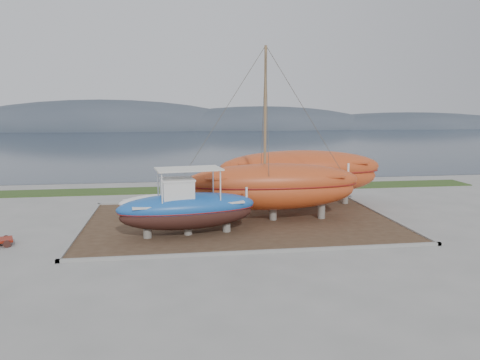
{
  "coord_description": "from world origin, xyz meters",
  "views": [
    {
      "loc": [
        -4.0,
        -22.94,
        6.84
      ],
      "look_at": [
        -0.03,
        4.0,
        2.56
      ],
      "focal_mm": 35.0,
      "sensor_mm": 36.0,
      "label": 1
    }
  ],
  "objects": [
    {
      "name": "grass_strip",
      "position": [
        0.0,
        15.5,
        0.04
      ],
      "size": [
        44.0,
        3.0,
        0.08
      ],
      "primitive_type": "cube",
      "color": "#284219",
      "rests_on": "ground"
    },
    {
      "name": "white_dinghy",
      "position": [
        -5.36,
        6.48,
        0.68
      ],
      "size": [
        4.41,
        3.09,
        1.24
      ],
      "primitive_type": null,
      "rotation": [
        0.0,
        0.0,
        0.42
      ],
      "color": "white",
      "rests_on": "dirt_patch"
    },
    {
      "name": "orange_bare_hull",
      "position": [
        4.83,
        8.16,
        1.91
      ],
      "size": [
        11.37,
        3.68,
        3.7
      ],
      "primitive_type": null,
      "rotation": [
        0.0,
        0.0,
        -0.03
      ],
      "color": "#B7431C",
      "rests_on": "dirt_patch"
    },
    {
      "name": "orange_sailboat",
      "position": [
        2.0,
        4.08,
        5.18
      ],
      "size": [
        10.53,
        3.34,
        10.24
      ],
      "primitive_type": null,
      "rotation": [
        0.0,
        0.0,
        -0.02
      ],
      "color": "#B7431C",
      "rests_on": "dirt_patch"
    },
    {
      "name": "sea",
      "position": [
        0.0,
        70.0,
        0.0
      ],
      "size": [
        260.0,
        100.0,
        0.04
      ],
      "primitive_type": null,
      "color": "#1C2938",
      "rests_on": "ground"
    },
    {
      "name": "curb_frame",
      "position": [
        0.0,
        4.0,
        0.07
      ],
      "size": [
        18.6,
        12.6,
        0.15
      ],
      "primitive_type": null,
      "color": "gray",
      "rests_on": "ground"
    },
    {
      "name": "ground",
      "position": [
        0.0,
        0.0,
        0.0
      ],
      "size": [
        140.0,
        140.0,
        0.0
      ],
      "primitive_type": "plane",
      "color": "gray",
      "rests_on": "ground"
    },
    {
      "name": "dirt_patch",
      "position": [
        0.0,
        4.0,
        0.03
      ],
      "size": [
        18.0,
        12.0,
        0.06
      ],
      "primitive_type": "cube",
      "color": "#422D1E",
      "rests_on": "ground"
    },
    {
      "name": "mountain_ridge",
      "position": [
        0.0,
        125.0,
        0.0
      ],
      "size": [
        200.0,
        36.0,
        20.0
      ],
      "primitive_type": null,
      "color": "#333D49",
      "rests_on": "ground"
    },
    {
      "name": "blue_caique",
      "position": [
        -3.22,
        1.48,
        1.85
      ],
      "size": [
        7.68,
        3.39,
        3.58
      ],
      "primitive_type": null,
      "rotation": [
        0.0,
        0.0,
        0.15
      ],
      "color": "#1C59B0",
      "rests_on": "dirt_patch"
    }
  ]
}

